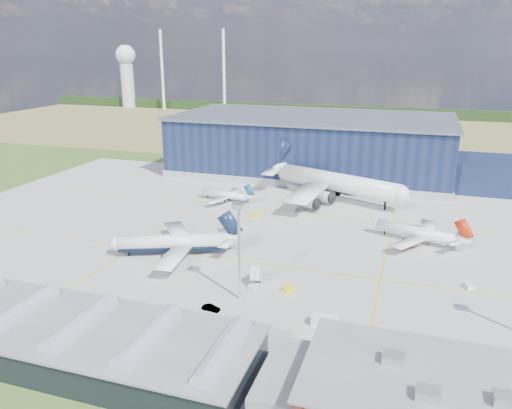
% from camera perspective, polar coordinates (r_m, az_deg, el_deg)
% --- Properties ---
extents(ground, '(600.00, 600.00, 0.00)m').
position_cam_1_polar(ground, '(145.30, -1.55, -4.80)').
color(ground, '#324F1D').
rests_on(ground, ground).
extents(apron, '(220.00, 160.00, 0.08)m').
position_cam_1_polar(apron, '(154.08, -0.30, -3.44)').
color(apron, '#A3A39D').
rests_on(apron, ground).
extents(farmland, '(600.00, 220.00, 0.01)m').
position_cam_1_polar(farmland, '(353.76, 10.61, 8.30)').
color(farmland, olive).
rests_on(farmland, ground).
extents(treeline, '(600.00, 8.00, 8.00)m').
position_cam_1_polar(treeline, '(431.91, 12.13, 10.38)').
color(treeline, black).
rests_on(treeline, ground).
extents(horizon_dressing, '(440.20, 18.00, 70.00)m').
position_cam_1_polar(horizon_dressing, '(483.31, -11.64, 14.74)').
color(horizon_dressing, white).
rests_on(horizon_dressing, ground).
extents(hangar, '(145.00, 62.00, 26.10)m').
position_cam_1_polar(hangar, '(229.51, 7.11, 6.48)').
color(hangar, '#111A38').
rests_on(hangar, ground).
extents(glass_concourse, '(78.00, 23.00, 8.60)m').
position_cam_1_polar(glass_concourse, '(98.87, -17.47, -14.81)').
color(glass_concourse, black).
rests_on(glass_concourse, ground).
extents(light_mast_center, '(2.60, 2.60, 23.00)m').
position_cam_1_polar(light_mast_center, '(110.22, -1.95, -3.64)').
color(light_mast_center, silver).
rests_on(light_mast_center, ground).
extents(airliner_navy, '(48.62, 48.19, 12.19)m').
position_cam_1_polar(airliner_navy, '(139.19, -9.71, -3.39)').
color(airliner_navy, white).
rests_on(airliner_navy, ground).
extents(airliner_red, '(37.98, 37.56, 9.85)m').
position_cam_1_polar(airliner_red, '(153.93, 17.84, -2.41)').
color(airliner_red, white).
rests_on(airliner_red, ground).
extents(airliner_widebody, '(83.00, 82.24, 20.88)m').
position_cam_1_polar(airliner_widebody, '(188.89, 9.28, 3.61)').
color(airliner_widebody, white).
rests_on(airliner_widebody, ground).
extents(airliner_regional, '(26.23, 25.79, 7.66)m').
position_cam_1_polar(airliner_regional, '(186.60, -3.63, 1.53)').
color(airliner_regional, white).
rests_on(airliner_regional, ground).
extents(gse_tug_a, '(3.43, 3.86, 1.37)m').
position_cam_1_polar(gse_tug_a, '(120.50, -21.11, -10.67)').
color(gse_tug_a, yellow).
rests_on(gse_tug_a, ground).
extents(gse_tug_b, '(3.23, 3.53, 1.27)m').
position_cam_1_polar(gse_tug_b, '(119.78, 3.68, -9.62)').
color(gse_tug_b, yellow).
rests_on(gse_tug_b, ground).
extents(gse_van_a, '(5.87, 3.05, 2.46)m').
position_cam_1_polar(gse_van_a, '(106.63, 7.94, -13.08)').
color(gse_van_a, silver).
rests_on(gse_van_a, ground).
extents(gse_cart_a, '(2.62, 3.16, 1.17)m').
position_cam_1_polar(gse_cart_a, '(131.37, 23.16, -8.56)').
color(gse_cart_a, silver).
rests_on(gse_cart_a, ground).
extents(gse_tug_c, '(3.09, 3.91, 1.49)m').
position_cam_1_polar(gse_tug_c, '(169.09, -0.05, -1.24)').
color(gse_tug_c, yellow).
rests_on(gse_tug_c, ground).
extents(gse_van_c, '(4.97, 2.42, 2.38)m').
position_cam_1_polar(gse_van_c, '(97.41, 21.38, -17.56)').
color(gse_van_c, silver).
rests_on(gse_van_c, ground).
extents(airstair, '(2.67, 5.38, 3.31)m').
position_cam_1_polar(airstair, '(122.55, 0.07, -8.38)').
color(airstair, silver).
rests_on(airstair, ground).
extents(car_b, '(4.20, 1.81, 1.35)m').
position_cam_1_polar(car_b, '(111.98, -5.17, -11.70)').
color(car_b, '#99999E').
rests_on(car_b, ground).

